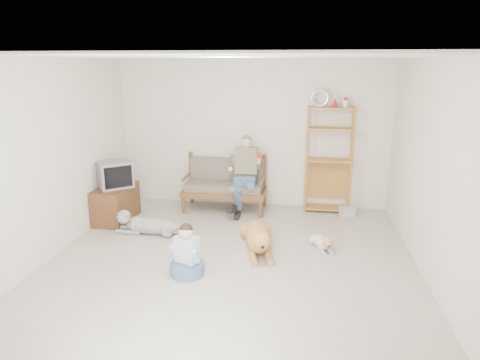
% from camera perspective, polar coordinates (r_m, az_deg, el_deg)
% --- Properties ---
extents(floor, '(5.50, 5.50, 0.00)m').
position_cam_1_polar(floor, '(5.80, -1.54, -11.68)').
color(floor, beige).
rests_on(floor, ground).
extents(ceiling, '(5.50, 5.50, 0.00)m').
position_cam_1_polar(ceiling, '(5.17, -1.76, 16.05)').
color(ceiling, white).
rests_on(ceiling, ground).
extents(wall_back, '(5.00, 0.00, 5.00)m').
position_cam_1_polar(wall_back, '(7.99, 1.74, 6.08)').
color(wall_back, beige).
rests_on(wall_back, ground).
extents(wall_front, '(5.00, 0.00, 5.00)m').
position_cam_1_polar(wall_front, '(2.81, -11.43, -12.15)').
color(wall_front, beige).
rests_on(wall_front, ground).
extents(wall_left, '(0.00, 5.50, 5.50)m').
position_cam_1_polar(wall_left, '(6.25, -24.87, 2.03)').
color(wall_left, beige).
rests_on(wall_left, ground).
extents(wall_right, '(0.00, 5.50, 5.50)m').
position_cam_1_polar(wall_right, '(5.49, 25.01, 0.34)').
color(wall_right, beige).
rests_on(wall_right, ground).
extents(loveseat, '(1.50, 0.71, 0.95)m').
position_cam_1_polar(loveseat, '(7.89, -2.00, -0.48)').
color(loveseat, brown).
rests_on(loveseat, ground).
extents(man, '(0.53, 0.76, 1.22)m').
position_cam_1_polar(man, '(7.58, 0.44, 0.08)').
color(man, '#496286').
rests_on(man, loveseat).
extents(etagere, '(0.84, 0.37, 2.21)m').
position_cam_1_polar(etagere, '(7.84, 11.73, 2.78)').
color(etagere, '#A26E33').
rests_on(etagere, ground).
extents(book_stack, '(0.29, 0.25, 0.16)m').
position_cam_1_polar(book_stack, '(7.88, 14.13, -4.07)').
color(book_stack, silver).
rests_on(book_stack, ground).
extents(tv_stand, '(0.54, 0.92, 0.60)m').
position_cam_1_polar(tv_stand, '(7.66, -16.25, -3.04)').
color(tv_stand, brown).
rests_on(tv_stand, ground).
extents(crt_tv, '(0.69, 0.67, 0.45)m').
position_cam_1_polar(crt_tv, '(7.50, -16.35, 0.72)').
color(crt_tv, slate).
rests_on(crt_tv, tv_stand).
extents(wall_outlet, '(0.12, 0.02, 0.08)m').
position_cam_1_polar(wall_outlet, '(8.44, -6.79, -0.83)').
color(wall_outlet, silver).
rests_on(wall_outlet, ground).
extents(golden_retriever, '(0.56, 1.44, 0.45)m').
position_cam_1_polar(golden_retriever, '(6.28, 2.45, -7.68)').
color(golden_retriever, gold).
rests_on(golden_retriever, ground).
extents(shaggy_dog, '(1.27, 0.30, 0.37)m').
position_cam_1_polar(shaggy_dog, '(7.01, -12.37, -5.80)').
color(shaggy_dog, white).
rests_on(shaggy_dog, ground).
extents(terrier, '(0.33, 0.62, 0.24)m').
position_cam_1_polar(terrier, '(6.43, 10.95, -8.17)').
color(terrier, silver).
rests_on(terrier, ground).
extents(child, '(0.44, 0.44, 0.70)m').
position_cam_1_polar(child, '(5.59, -7.08, -10.05)').
color(child, '#496286').
rests_on(child, ground).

